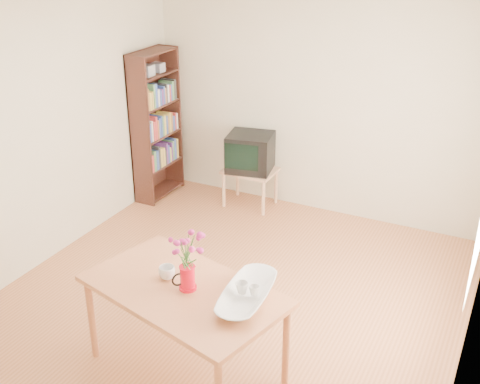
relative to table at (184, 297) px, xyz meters
The scene contains 11 objects.
room 1.09m from the table, 96.78° to the left, with size 4.50×4.50×4.50m.
table is the anchor object (origin of this frame).
tv_stand 2.99m from the table, 106.31° to the left, with size 0.60×0.45×0.46m.
bookshelf 3.30m from the table, 126.98° to the left, with size 0.28×0.70×1.80m.
pitcher 0.17m from the table, 20.00° to the left, with size 0.14×0.18×0.19m.
flowers 0.41m from the table, 16.68° to the left, with size 0.22×0.22×0.30m, color #D73290, non-canonical shape.
mug 0.23m from the table, 161.29° to the left, with size 0.13×0.13×0.10m, color white.
bowl 0.56m from the table, 11.02° to the left, with size 0.46×0.46×0.43m, color white.
teacup_a 0.50m from the table, 12.03° to the left, with size 0.08×0.08×0.07m, color white.
teacup_b 0.58m from the table, 12.23° to the left, with size 0.06×0.06×0.06m, color white.
television 2.99m from the table, 106.23° to the left, with size 0.58×0.55×0.44m.
Camera 1 is at (2.13, -3.96, 3.20)m, focal length 45.00 mm.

